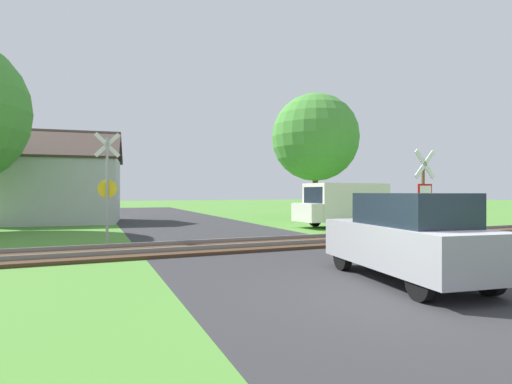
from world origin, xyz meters
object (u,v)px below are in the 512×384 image
at_px(mail_truck, 344,203).
at_px(parked_car, 407,237).
at_px(stop_sign_near, 424,195).
at_px(house, 56,188).
at_px(crossing_sign_far, 107,182).
at_px(tree_far, 315,138).

xyz_separation_m(mail_truck, parked_car, (-6.23, -11.05, -0.34)).
relative_size(stop_sign_near, house, 0.40).
xyz_separation_m(stop_sign_near, parked_car, (-3.26, -2.78, -0.81)).
bearing_deg(parked_car, crossing_sign_far, 129.23).
xyz_separation_m(crossing_sign_far, mail_truck, (11.57, 2.44, -0.91)).
bearing_deg(stop_sign_near, parked_car, 33.78).
distance_m(tree_far, parked_car, 21.80).
bearing_deg(crossing_sign_far, house, 108.85).
relative_size(stop_sign_near, parked_car, 0.73).
relative_size(crossing_sign_far, house, 0.50).
xyz_separation_m(stop_sign_near, house, (-10.99, 16.89, 0.32)).
height_order(crossing_sign_far, mail_truck, crossing_sign_far).
distance_m(house, parked_car, 21.17).
bearing_deg(mail_truck, stop_sign_near, 156.26).
distance_m(crossing_sign_far, tree_far, 18.39).
relative_size(house, mail_truck, 1.54).
distance_m(crossing_sign_far, parked_car, 10.21).
bearing_deg(crossing_sign_far, parked_car, -51.58).
bearing_deg(stop_sign_near, tree_far, -117.14).
height_order(house, tree_far, tree_far).
xyz_separation_m(tree_far, parked_car, (-9.35, -19.07, -4.90)).
relative_size(stop_sign_near, mail_truck, 0.61).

